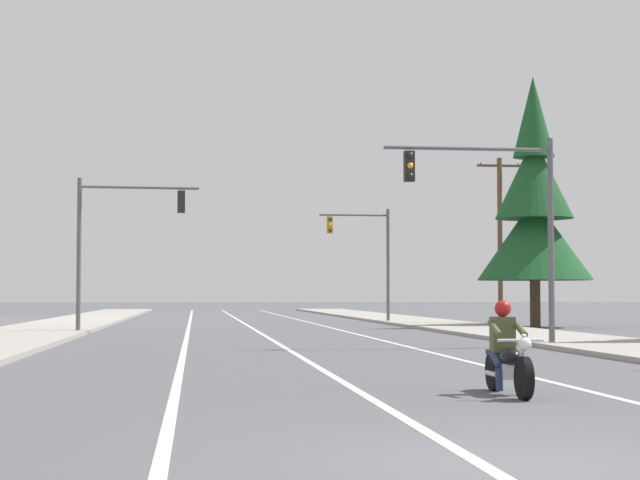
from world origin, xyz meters
TOP-DOWN VIEW (x-y plane):
  - ground_plane at (0.00, 0.00)m, footprint 400.00×400.00m
  - lane_stripe_center at (-0.25, 45.00)m, footprint 0.16×100.00m
  - lane_stripe_left at (-3.16, 45.00)m, footprint 0.16×100.00m
  - lane_stripe_right at (3.42, 45.00)m, footprint 0.16×100.00m
  - sidewalk_kerb_right at (9.20, 40.00)m, footprint 4.40×110.00m
  - sidewalk_kerb_left at (-9.20, 40.00)m, footprint 4.40×110.00m
  - motorcycle_with_rider at (1.95, 6.52)m, footprint 0.70×2.19m
  - traffic_signal_near_right at (6.16, 20.95)m, footprint 5.13×0.38m
  - traffic_signal_near_left at (-6.10, 33.64)m, footprint 4.83×0.54m
  - traffic_signal_mid_right at (6.48, 47.42)m, footprint 3.86×0.41m
  - utility_pole_right_far at (12.76, 43.85)m, footprint 2.38×0.26m
  - conifer_tree_right_verge_far at (13.09, 39.24)m, footprint 5.44×5.44m

SIDE VIEW (x-z plane):
  - ground_plane at x=0.00m, z-range 0.00..0.00m
  - lane_stripe_center at x=-0.25m, z-range 0.00..0.01m
  - lane_stripe_left at x=-3.16m, z-range 0.00..0.01m
  - lane_stripe_right at x=3.42m, z-range 0.00..0.01m
  - sidewalk_kerb_right at x=9.20m, z-range 0.00..0.14m
  - sidewalk_kerb_left at x=-9.20m, z-range 0.00..0.14m
  - motorcycle_with_rider at x=1.95m, z-range -0.14..1.32m
  - traffic_signal_mid_right at x=6.48m, z-range 0.93..7.13m
  - traffic_signal_near_left at x=-6.10m, z-range 0.99..7.19m
  - traffic_signal_near_right at x=6.16m, z-range 1.01..7.21m
  - utility_pole_right_far at x=12.76m, z-range 0.23..8.84m
  - conifer_tree_right_verge_far at x=13.09m, z-range -0.50..11.46m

